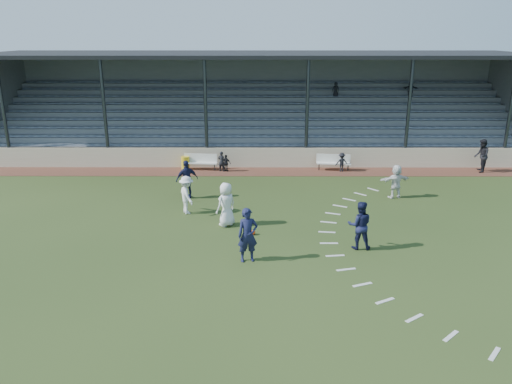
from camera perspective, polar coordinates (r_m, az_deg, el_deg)
ground at (r=19.51m, az=-0.02°, el=-5.88°), size 90.00×90.00×0.00m
cinder_track at (r=29.43m, az=0.04°, el=2.35°), size 34.00×2.00×0.02m
retaining_wall at (r=30.30m, az=0.05°, el=3.95°), size 34.00×0.18×1.20m
bench_left at (r=29.90m, az=-6.36°, el=3.62°), size 2.03×0.67×0.95m
bench_right at (r=29.96m, az=8.84°, el=3.55°), size 2.03×0.69×0.95m
trash_bin at (r=30.08m, az=-8.07°, el=3.30°), size 0.49×0.49×0.78m
football at (r=20.27m, az=-0.35°, el=-4.64°), size 0.20×0.20×0.20m
player_white_lead at (r=20.98m, az=-3.42°, el=-1.43°), size 1.08×1.06×1.88m
player_navy_lead at (r=17.70m, az=-0.95°, el=-4.95°), size 0.81×0.63×1.98m
player_navy_mid at (r=19.13m, az=11.77°, el=-3.73°), size 0.96×0.77×1.87m
player_white_wing at (r=22.60m, az=-7.92°, el=-0.34°), size 1.08×1.29×1.74m
player_navy_wing at (r=24.71m, az=-7.89°, el=1.43°), size 1.21×0.90×1.90m
player_white_back at (r=25.51m, az=15.70°, el=1.19°), size 1.63×0.88×1.68m
official at (r=31.95m, az=24.37°, el=3.79°), size 0.95×1.10×1.93m
sub_left_near at (r=29.40m, az=-3.96°, el=3.51°), size 0.49×0.40×1.18m
sub_left_far at (r=29.38m, az=-3.43°, el=3.31°), size 0.63×0.46×0.99m
sub_right at (r=29.74m, az=9.76°, el=3.39°), size 0.78×0.52×1.12m
grandstand at (r=34.60m, az=0.07°, el=8.39°), size 34.60×9.00×6.61m
penalty_arc at (r=19.92m, az=11.98°, el=-5.75°), size 3.89×14.63×0.01m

